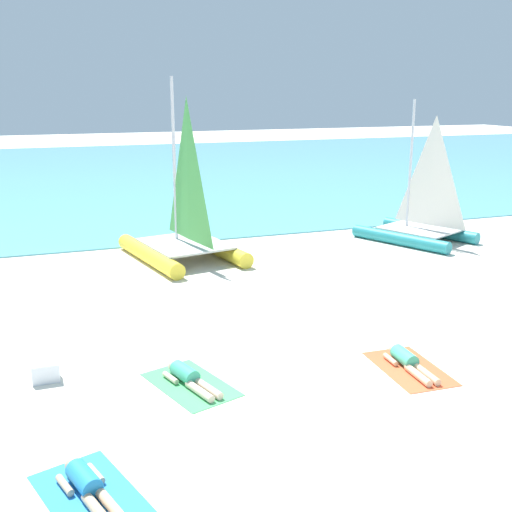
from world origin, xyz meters
TOP-DOWN VIEW (x-y plane):
  - ground_plane at (0.00, 10.00)m, footprint 120.00×120.00m
  - ocean_water at (0.00, 32.22)m, footprint 120.00×40.00m
  - sailboat_yellow at (-0.77, 10.13)m, footprint 3.55×4.79m
  - sailboat_teal at (7.67, 9.70)m, footprint 3.76×4.44m
  - towel_left at (-4.79, -1.25)m, footprint 1.62×2.14m
  - sunbather_left at (-4.81, -1.19)m, footprint 0.84×1.54m
  - towel_middle at (-2.73, 1.48)m, footprint 1.62×2.14m
  - sunbather_middle at (-2.75, 1.55)m, footprint 0.84×1.54m
  - towel_right at (1.45, 0.70)m, footprint 1.18×1.94m
  - sunbather_right at (1.45, 0.77)m, footprint 0.56×1.56m
  - cooler_box at (-5.23, 2.57)m, footprint 0.50×0.36m

SIDE VIEW (x-z plane):
  - ground_plane at x=0.00m, z-range 0.00..0.00m
  - towel_left at x=-4.79m, z-range 0.00..0.01m
  - towel_middle at x=-2.73m, z-range 0.00..0.01m
  - towel_right at x=1.45m, z-range 0.00..0.01m
  - ocean_water at x=0.00m, z-range 0.00..0.05m
  - sunbather_left at x=-4.81m, z-range -0.02..0.28m
  - sunbather_middle at x=-2.75m, z-range -0.02..0.28m
  - sunbather_right at x=1.45m, z-range -0.02..0.28m
  - cooler_box at x=-5.23m, z-range 0.00..0.36m
  - sailboat_teal at x=7.67m, z-range -1.73..3.20m
  - sailboat_yellow at x=-0.77m, z-range -1.98..3.67m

